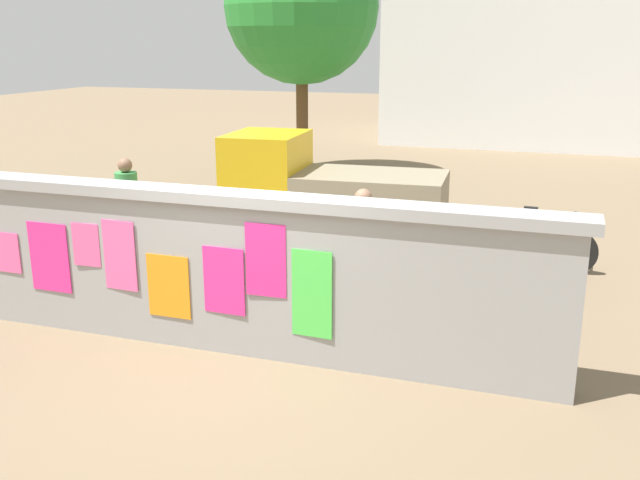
# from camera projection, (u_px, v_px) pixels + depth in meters

# --- Properties ---
(ground) EXTENTS (60.00, 60.00, 0.00)m
(ground) POSITION_uv_depth(u_px,v_px,m) (401.00, 201.00, 15.25)
(ground) COLOR #7A664C
(poster_wall) EXTENTS (7.10, 0.42, 1.81)m
(poster_wall) POSITION_uv_depth(u_px,v_px,m) (245.00, 272.00, 7.71)
(poster_wall) COLOR #989898
(poster_wall) RESTS_ON ground
(auto_rickshaw_truck) EXTENTS (3.69, 1.72, 1.85)m
(auto_rickshaw_truck) POSITION_uv_depth(u_px,v_px,m) (324.00, 192.00, 11.85)
(auto_rickshaw_truck) COLOR black
(auto_rickshaw_truck) RESTS_ON ground
(motorcycle) EXTENTS (1.88, 0.64, 0.87)m
(motorcycle) POSITION_uv_depth(u_px,v_px,m) (485.00, 274.00, 9.09)
(motorcycle) COLOR black
(motorcycle) RESTS_ON ground
(bicycle_near) EXTENTS (1.71, 0.44, 0.95)m
(bicycle_near) POSITION_uv_depth(u_px,v_px,m) (538.00, 246.00, 10.68)
(bicycle_near) COLOR black
(bicycle_near) RESTS_ON ground
(bicycle_far) EXTENTS (1.71, 0.44, 0.95)m
(bicycle_far) POSITION_uv_depth(u_px,v_px,m) (149.00, 265.00, 9.78)
(bicycle_far) COLOR black
(bicycle_far) RESTS_ON ground
(person_walking) EXTENTS (0.40, 0.40, 1.62)m
(person_walking) POSITION_uv_depth(u_px,v_px,m) (127.00, 199.00, 10.96)
(person_walking) COLOR #3F994C
(person_walking) RESTS_ON ground
(person_bystander) EXTENTS (0.46, 0.46, 1.62)m
(person_bystander) POSITION_uv_depth(u_px,v_px,m) (363.00, 239.00, 8.75)
(person_bystander) COLOR #338CBF
(person_bystander) RESTS_ON ground
(tree_roadside) EXTENTS (3.71, 3.71, 5.98)m
(tree_roadside) POSITION_uv_depth(u_px,v_px,m) (301.00, 6.00, 17.01)
(tree_roadside) COLOR brown
(tree_roadside) RESTS_ON ground
(building_background) EXTENTS (9.09, 6.56, 6.44)m
(building_background) POSITION_uv_depth(u_px,v_px,m) (529.00, 43.00, 23.94)
(building_background) COLOR silver
(building_background) RESTS_ON ground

